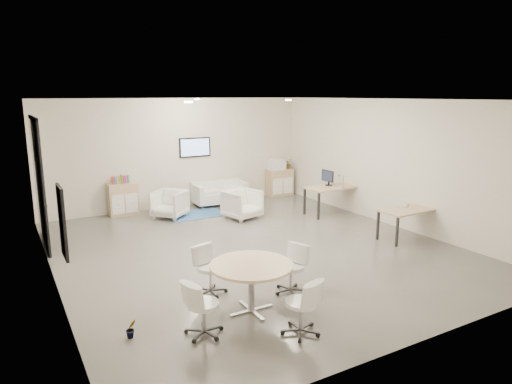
{
  "coord_description": "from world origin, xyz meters",
  "views": [
    {
      "loc": [
        -4.66,
        -8.3,
        3.31
      ],
      "look_at": [
        0.3,
        0.4,
        1.16
      ],
      "focal_mm": 32.0,
      "sensor_mm": 36.0,
      "label": 1
    }
  ],
  "objects": [
    {
      "name": "armchair_right",
      "position": [
        0.95,
        2.3,
        0.43
      ],
      "size": [
        1.01,
        0.97,
        0.86
      ],
      "primitive_type": "imported",
      "rotation": [
        0.0,
        0.0,
        0.25
      ],
      "color": "white",
      "rests_on": "room_shell"
    },
    {
      "name": "monitor",
      "position": [
        3.33,
        1.65,
        1.02
      ],
      "size": [
        0.2,
        0.5,
        0.44
      ],
      "color": "black",
      "rests_on": "desk_rear"
    },
    {
      "name": "sideboard_right",
      "position": [
        3.4,
        4.26,
        0.44
      ],
      "size": [
        0.88,
        0.42,
        0.88
      ],
      "color": "tan",
      "rests_on": "room_shell"
    },
    {
      "name": "printer",
      "position": [
        3.28,
        4.27,
        1.04
      ],
      "size": [
        0.56,
        0.49,
        0.36
      ],
      "rotation": [
        0.0,
        0.0,
        -0.16
      ],
      "color": "white",
      "rests_on": "sideboard_right"
    },
    {
      "name": "sideboard_left",
      "position": [
        -1.76,
        4.27,
        0.44
      ],
      "size": [
        0.79,
        0.41,
        0.89
      ],
      "color": "tan",
      "rests_on": "room_shell"
    },
    {
      "name": "room_shell",
      "position": [
        0.0,
        0.0,
        1.6
      ],
      "size": [
        9.6,
        10.6,
        4.8
      ],
      "color": "#54514D",
      "rests_on": "ground"
    },
    {
      "name": "plant_floor",
      "position": [
        -3.31,
        -2.44,
        0.06
      ],
      "size": [
        0.2,
        0.29,
        0.12
      ],
      "primitive_type": "imported",
      "rotation": [
        0.0,
        0.0,
        0.21
      ],
      "color": "#3F7F3F",
      "rests_on": "room_shell"
    },
    {
      "name": "meeting_chairs",
      "position": [
        -1.48,
        -2.58,
        0.41
      ],
      "size": [
        2.56,
        2.56,
        0.82
      ],
      "color": "white",
      "rests_on": "room_shell"
    },
    {
      "name": "armchair_left",
      "position": [
        -0.73,
        3.37,
        0.41
      ],
      "size": [
        1.1,
        1.1,
        0.83
      ],
      "primitive_type": "imported",
      "rotation": [
        0.0,
        0.0,
        -0.85
      ],
      "color": "white",
      "rests_on": "room_shell"
    },
    {
      "name": "books",
      "position": [
        -1.8,
        4.27,
        1.0
      ],
      "size": [
        0.46,
        0.14,
        0.22
      ],
      "color": "red",
      "rests_on": "sideboard_left"
    },
    {
      "name": "blue_rug",
      "position": [
        -0.01,
        3.29,
        0.01
      ],
      "size": [
        1.57,
        1.05,
        0.01
      ],
      "primitive_type": "cube",
      "rotation": [
        0.0,
        0.0,
        -0.0
      ],
      "color": "#2D558B",
      "rests_on": "room_shell"
    },
    {
      "name": "wall_tv",
      "position": [
        0.5,
        4.46,
        1.75
      ],
      "size": [
        0.98,
        0.06,
        0.58
      ],
      "color": "black",
      "rests_on": "room_shell"
    },
    {
      "name": "loveseat",
      "position": [
        1.11,
        4.09,
        0.33
      ],
      "size": [
        1.66,
        0.9,
        0.6
      ],
      "rotation": [
        0.0,
        0.0,
        -0.06
      ],
      "color": "white",
      "rests_on": "room_shell"
    },
    {
      "name": "artwork",
      "position": [
        -3.97,
        -1.6,
        1.55
      ],
      "size": [
        0.05,
        0.54,
        1.04
      ],
      "color": "black",
      "rests_on": "room_shell"
    },
    {
      "name": "glass_door",
      "position": [
        -3.95,
        2.51,
        1.5
      ],
      "size": [
        0.09,
        1.9,
        2.85
      ],
      "color": "black",
      "rests_on": "room_shell"
    },
    {
      "name": "round_table",
      "position": [
        -1.48,
        -2.58,
        0.7
      ],
      "size": [
        1.28,
        1.28,
        0.78
      ],
      "color": "tan",
      "rests_on": "room_shell"
    },
    {
      "name": "cup",
      "position": [
        3.55,
        -1.03,
        0.77
      ],
      "size": [
        0.13,
        0.11,
        0.11
      ],
      "primitive_type": "imported",
      "rotation": [
        0.0,
        0.0,
        -0.23
      ],
      "color": "white",
      "rests_on": "desk_front"
    },
    {
      "name": "desk_front",
      "position": [
        3.45,
        -1.18,
        0.64
      ],
      "size": [
        1.4,
        0.74,
        0.71
      ],
      "rotation": [
        0.0,
        0.0,
        0.04
      ],
      "color": "tan",
      "rests_on": "room_shell"
    },
    {
      "name": "desk_rear",
      "position": [
        3.37,
        1.5,
        0.7
      ],
      "size": [
        1.53,
        0.81,
        0.78
      ],
      "rotation": [
        0.0,
        0.0,
        0.04
      ],
      "color": "tan",
      "rests_on": "room_shell"
    },
    {
      "name": "ceiling_spots",
      "position": [
        -0.2,
        0.83,
        3.18
      ],
      "size": [
        3.14,
        4.14,
        0.03
      ],
      "color": "#FFEAC6",
      "rests_on": "room_shell"
    },
    {
      "name": "plant_cabinet",
      "position": [
        3.75,
        4.29,
        1.0
      ],
      "size": [
        0.3,
        0.33,
        0.25
      ],
      "primitive_type": "imported",
      "rotation": [
        0.0,
        0.0,
        0.04
      ],
      "color": "#3F7F3F",
      "rests_on": "sideboard_right"
    }
  ]
}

